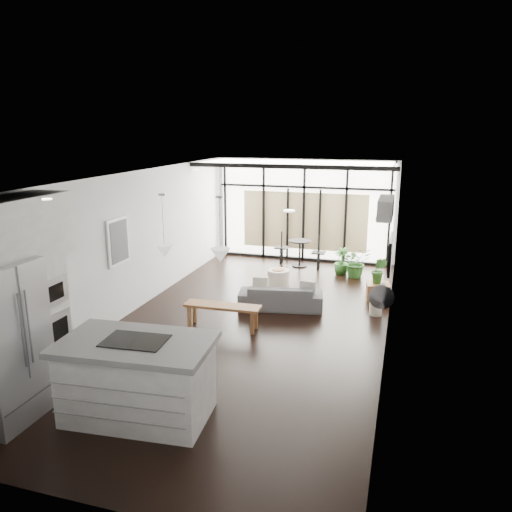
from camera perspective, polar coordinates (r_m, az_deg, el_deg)
The scene contains 28 objects.
floor at distance 9.63m, azimuth -0.52°, elevation -7.65°, with size 5.00×10.00×0.00m, color black.
ceiling at distance 8.96m, azimuth -0.56°, elevation 9.18°, with size 5.00×10.00×0.00m, color white.
wall_left at distance 10.20m, azimuth -14.08°, elevation 1.42°, with size 0.02×10.00×2.80m, color silver.
wall_right at distance 8.81m, azimuth 15.20°, elevation -0.69°, with size 0.02×10.00×2.80m, color silver.
wall_back at distance 13.95m, azimuth 5.57°, elevation 5.24°, with size 5.00×0.02×2.80m, color silver.
wall_front at distance 4.94m, azimuth -18.47°, elevation -13.20°, with size 5.00×0.02×2.80m, color silver.
glazing at distance 13.84m, azimuth 5.48°, elevation 5.16°, with size 5.00×0.20×2.80m, color black.
skylight at distance 12.82m, azimuth 4.84°, elevation 10.60°, with size 4.70×1.90×0.06m, color white.
neighbour_building at distance 13.96m, azimuth 5.50°, elevation 3.99°, with size 3.50×0.02×1.60m, color #CDB58B.
island at distance 6.71m, azimuth -13.37°, elevation -13.52°, with size 1.92×1.14×1.05m, color white.
cooktop at distance 6.48m, azimuth -13.64°, elevation -9.37°, with size 0.78×0.52×0.01m, color black.
fridge at distance 7.06m, azimuth -27.26°, elevation -8.87°, with size 0.80×0.99×2.05m, color #A7A8AC.
appliance_column at distance 7.59m, azimuth -24.09°, elevation -4.73°, with size 0.67×0.70×2.59m, color white.
upper_cabinets at distance 7.04m, azimuth -26.36°, elevation 2.49°, with size 0.62×1.75×0.86m, color white.
pendant_left at distance 6.80m, azimuth -10.42°, elevation 0.56°, with size 0.26×0.26×0.18m, color white.
pendant_right at distance 6.49m, azimuth -4.10°, elevation 0.08°, with size 0.26×0.26×0.18m, color white.
sofa at distance 10.29m, azimuth 2.85°, elevation -4.20°, with size 1.71×0.50×0.67m, color #505053.
console_bench at distance 9.33m, azimuth -3.85°, elevation -6.91°, with size 1.43×0.36×0.46m, color brown.
pouf at distance 11.68m, azimuth 2.57°, elevation -2.57°, with size 0.51×0.51×0.41m, color #ECE2C9.
crate at distance 11.16m, azimuth 13.74°, elevation -3.94°, with size 0.48×0.48×0.36m, color brown.
plant_tall at distance 12.65m, azimuth 11.38°, elevation -1.07°, with size 0.69×0.76×0.59m, color #295B21.
plant_med at distance 12.86m, azimuth 9.71°, elevation -1.22°, with size 0.39×0.69×0.39m, color #295B21.
plant_crate at distance 11.07m, azimuth 13.84°, elevation -2.41°, with size 0.32×0.59×0.26m, color #295B21.
milk_can at distance 10.22m, azimuth 13.56°, elevation -5.25°, with size 0.25×0.25×0.50m, color beige.
bistro_set at distance 13.39m, azimuth 5.01°, elevation 0.39°, with size 1.58×0.63×0.76m, color black.
tv at distance 9.80m, azimuth 15.12°, elevation 0.23°, with size 0.05×1.10×0.65m, color black.
ac_unit at distance 7.81m, azimuth 14.62°, elevation 5.33°, with size 0.22×0.90×0.30m, color silver.
framed_art at distance 9.74m, azimuth -15.47°, elevation 1.63°, with size 0.04×0.70×0.90m, color black.
Camera 1 is at (2.64, -8.52, 3.63)m, focal length 35.00 mm.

